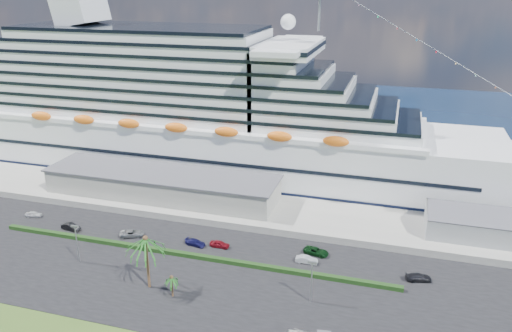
% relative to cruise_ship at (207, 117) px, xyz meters
% --- Properties ---
extents(ground, '(420.00, 420.00, 0.00)m').
position_rel_cruise_ship_xyz_m(ground, '(21.53, -64.00, -16.69)').
color(ground, '#2F4D19').
rests_on(ground, ground).
extents(asphalt_lot, '(140.00, 38.00, 0.12)m').
position_rel_cruise_ship_xyz_m(asphalt_lot, '(21.53, -53.00, -16.63)').
color(asphalt_lot, black).
rests_on(asphalt_lot, ground).
extents(wharf, '(240.00, 20.00, 1.80)m').
position_rel_cruise_ship_xyz_m(wharf, '(21.53, -24.00, -15.79)').
color(wharf, gray).
rests_on(wharf, ground).
extents(water, '(420.00, 160.00, 0.02)m').
position_rel_cruise_ship_xyz_m(water, '(21.53, 66.00, -16.68)').
color(water, black).
rests_on(water, ground).
extents(cruise_ship, '(191.00, 38.00, 54.00)m').
position_rel_cruise_ship_xyz_m(cruise_ship, '(0.00, 0.00, 0.00)').
color(cruise_ship, silver).
rests_on(cruise_ship, ground).
extents(terminal_building, '(61.00, 15.00, 6.30)m').
position_rel_cruise_ship_xyz_m(terminal_building, '(-3.47, -24.00, -11.68)').
color(terminal_building, gray).
rests_on(terminal_building, wharf).
extents(port_shed, '(24.00, 12.31, 7.37)m').
position_rel_cruise_ship_xyz_m(port_shed, '(73.53, -24.00, -12.30)').
color(port_shed, gray).
rests_on(port_shed, wharf).
extents(hedge, '(88.00, 1.10, 0.90)m').
position_rel_cruise_ship_xyz_m(hedge, '(13.53, -48.00, -16.12)').
color(hedge, black).
rests_on(hedge, asphalt_lot).
extents(lamp_post_left, '(1.60, 0.35, 8.27)m').
position_rel_cruise_ship_xyz_m(lamp_post_left, '(-6.47, -56.00, -11.35)').
color(lamp_post_left, gray).
rests_on(lamp_post_left, asphalt_lot).
extents(lamp_post_right, '(1.60, 0.35, 8.27)m').
position_rel_cruise_ship_xyz_m(lamp_post_right, '(41.53, -56.00, -11.35)').
color(lamp_post_right, gray).
rests_on(lamp_post_right, asphalt_lot).
extents(palm_tall, '(8.82, 8.82, 11.13)m').
position_rel_cruise_ship_xyz_m(palm_tall, '(11.53, -60.00, -7.49)').
color(palm_tall, '#47301E').
rests_on(palm_tall, ground).
extents(palm_short, '(3.53, 3.53, 4.56)m').
position_rel_cruise_ship_xyz_m(palm_short, '(17.03, -61.50, -13.03)').
color(palm_short, '#47301E').
rests_on(palm_short, ground).
extents(parked_car_0, '(4.21, 2.49, 1.34)m').
position_rel_cruise_ship_xyz_m(parked_car_0, '(-29.47, -41.39, -15.90)').
color(parked_car_0, silver).
rests_on(parked_car_0, asphalt_lot).
extents(parked_car_1, '(4.84, 2.25, 1.53)m').
position_rel_cruise_ship_xyz_m(parked_car_1, '(-16.56, -44.64, -15.81)').
color(parked_car_1, black).
rests_on(parked_car_1, asphalt_lot).
extents(parked_car_2, '(5.98, 4.38, 1.51)m').
position_rel_cruise_ship_xyz_m(parked_car_2, '(-1.52, -43.42, -15.82)').
color(parked_car_2, slate).
rests_on(parked_car_2, asphalt_lot).
extents(parked_car_3, '(4.86, 2.62, 1.34)m').
position_rel_cruise_ship_xyz_m(parked_car_3, '(13.75, -43.12, -15.90)').
color(parked_car_3, '#141446').
rests_on(parked_car_3, asphalt_lot).
extents(parked_car_4, '(4.34, 1.85, 1.46)m').
position_rel_cruise_ship_xyz_m(parked_car_4, '(19.09, -42.35, -15.84)').
color(parked_car_4, maroon).
rests_on(parked_car_4, asphalt_lot).
extents(parked_car_5, '(4.51, 1.65, 1.48)m').
position_rel_cruise_ship_xyz_m(parked_car_5, '(38.32, -43.36, -15.84)').
color(parked_car_5, silver).
rests_on(parked_car_5, asphalt_lot).
extents(parked_car_6, '(5.67, 3.49, 1.47)m').
position_rel_cruise_ship_xyz_m(parked_car_6, '(39.64, -39.46, -15.84)').
color(parked_car_6, black).
rests_on(parked_car_6, asphalt_lot).
extents(parked_car_7, '(5.33, 3.35, 1.44)m').
position_rel_cruise_ship_xyz_m(parked_car_7, '(60.15, -43.54, -15.85)').
color(parked_car_7, black).
rests_on(parked_car_7, asphalt_lot).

